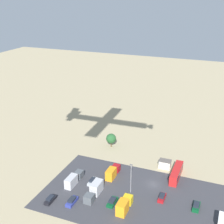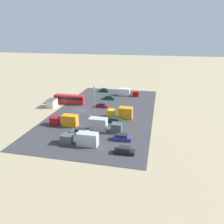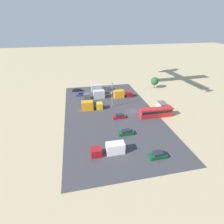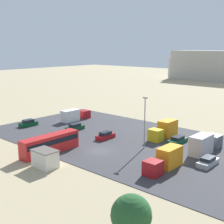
{
  "view_description": "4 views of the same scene",
  "coord_description": "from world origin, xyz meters",
  "px_view_note": "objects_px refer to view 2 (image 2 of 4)",
  "views": [
    {
      "loc": [
        -19.31,
        82.68,
        57.47
      ],
      "look_at": [
        4.12,
        24.93,
        33.15
      ],
      "focal_mm": 50.0,
      "sensor_mm": 36.0,
      "label": 1
    },
    {
      "loc": [
        67.73,
        26.25,
        25.38
      ],
      "look_at": [
        5.43,
        12.41,
        2.12
      ],
      "focal_mm": 35.0,
      "sensor_mm": 36.0,
      "label": 2
    },
    {
      "loc": [
        -55.68,
        20.01,
        30.2
      ],
      "look_at": [
        -4.18,
        8.9,
        2.71
      ],
      "focal_mm": 28.0,
      "sensor_mm": 36.0,
      "label": 3
    },
    {
      "loc": [
        38.28,
        -39.39,
        18.93
      ],
      "look_at": [
        -5.51,
        9.87,
        5.06
      ],
      "focal_mm": 50.0,
      "sensor_mm": 36.0,
      "label": 4
    }
  ],
  "objects_px": {
    "parked_car_3": "(109,98)",
    "parked_truck_0": "(128,92)",
    "bus": "(69,99)",
    "parked_car_6": "(104,90)",
    "parked_car_0": "(102,105)",
    "parked_truck_2": "(82,139)",
    "parked_truck_1": "(103,125)",
    "parked_car_1": "(124,151)",
    "shed_building": "(52,103)",
    "parked_car_2": "(80,132)",
    "parked_truck_3": "(66,120)",
    "parked_truck_4": "(122,113)",
    "parked_car_5": "(122,138)",
    "parked_car_4": "(114,120)"
  },
  "relations": [
    {
      "from": "parked_car_4",
      "to": "parked_truck_4",
      "type": "relative_size",
      "value": 0.61
    },
    {
      "from": "parked_car_0",
      "to": "parked_truck_0",
      "type": "xyz_separation_m",
      "value": [
        -17.28,
        6.75,
        0.72
      ]
    },
    {
      "from": "parked_truck_0",
      "to": "parked_truck_4",
      "type": "distance_m",
      "value": 26.08
    },
    {
      "from": "bus",
      "to": "parked_truck_0",
      "type": "xyz_separation_m",
      "value": [
        -15.7,
        19.75,
        -0.4
      ]
    },
    {
      "from": "bus",
      "to": "parked_truck_2",
      "type": "bearing_deg",
      "value": 27.84
    },
    {
      "from": "parked_truck_0",
      "to": "parked_car_2",
      "type": "bearing_deg",
      "value": -9.4
    },
    {
      "from": "shed_building",
      "to": "parked_truck_0",
      "type": "height_order",
      "value": "parked_truck_0"
    },
    {
      "from": "parked_car_3",
      "to": "parked_truck_0",
      "type": "bearing_deg",
      "value": -40.98
    },
    {
      "from": "bus",
      "to": "parked_truck_4",
      "type": "height_order",
      "value": "parked_truck_4"
    },
    {
      "from": "parked_car_1",
      "to": "parked_truck_0",
      "type": "bearing_deg",
      "value": 7.84
    },
    {
      "from": "parked_car_4",
      "to": "parked_car_5",
      "type": "xyz_separation_m",
      "value": [
        10.9,
        4.28,
        0.07
      ]
    },
    {
      "from": "shed_building",
      "to": "parked_car_0",
      "type": "distance_m",
      "value": 18.02
    },
    {
      "from": "shed_building",
      "to": "parked_truck_0",
      "type": "relative_size",
      "value": 0.49
    },
    {
      "from": "parked_car_0",
      "to": "parked_car_2",
      "type": "relative_size",
      "value": 0.97
    },
    {
      "from": "parked_car_2",
      "to": "parked_truck_0",
      "type": "relative_size",
      "value": 0.53
    },
    {
      "from": "parked_truck_0",
      "to": "parked_truck_1",
      "type": "height_order",
      "value": "parked_truck_1"
    },
    {
      "from": "shed_building",
      "to": "bus",
      "type": "height_order",
      "value": "bus"
    },
    {
      "from": "shed_building",
      "to": "bus",
      "type": "distance_m",
      "value": 6.78
    },
    {
      "from": "parked_car_0",
      "to": "parked_car_3",
      "type": "bearing_deg",
      "value": 177.82
    },
    {
      "from": "parked_car_3",
      "to": "parked_car_6",
      "type": "bearing_deg",
      "value": 23.77
    },
    {
      "from": "parked_car_2",
      "to": "parked_car_5",
      "type": "bearing_deg",
      "value": 83.88
    },
    {
      "from": "parked_truck_3",
      "to": "parked_truck_4",
      "type": "xyz_separation_m",
      "value": [
        -9.4,
        14.68,
        0.12
      ]
    },
    {
      "from": "parked_car_6",
      "to": "parked_truck_3",
      "type": "height_order",
      "value": "parked_truck_3"
    },
    {
      "from": "parked_car_2",
      "to": "parked_truck_2",
      "type": "relative_size",
      "value": 0.5
    },
    {
      "from": "parked_car_0",
      "to": "parked_truck_2",
      "type": "height_order",
      "value": "parked_truck_2"
    },
    {
      "from": "shed_building",
      "to": "parked_car_0",
      "type": "bearing_deg",
      "value": 100.48
    },
    {
      "from": "parked_car_2",
      "to": "parked_truck_3",
      "type": "bearing_deg",
      "value": -125.99
    },
    {
      "from": "shed_building",
      "to": "parked_car_3",
      "type": "xyz_separation_m",
      "value": [
        -13.23,
        18.09,
        -0.72
      ]
    },
    {
      "from": "parked_truck_0",
      "to": "parked_car_1",
      "type": "bearing_deg",
      "value": 7.84
    },
    {
      "from": "parked_car_1",
      "to": "parked_truck_1",
      "type": "relative_size",
      "value": 0.51
    },
    {
      "from": "parked_car_3",
      "to": "parked_truck_2",
      "type": "xyz_separation_m",
      "value": [
        38.01,
        2.27,
        0.82
      ]
    },
    {
      "from": "bus",
      "to": "parked_car_6",
      "type": "height_order",
      "value": "bus"
    },
    {
      "from": "bus",
      "to": "parked_car_4",
      "type": "height_order",
      "value": "bus"
    },
    {
      "from": "bus",
      "to": "parked_car_1",
      "type": "distance_m",
      "value": 41.04
    },
    {
      "from": "parked_car_4",
      "to": "parked_truck_2",
      "type": "bearing_deg",
      "value": 162.83
    },
    {
      "from": "bus",
      "to": "parked_truck_4",
      "type": "relative_size",
      "value": 1.49
    },
    {
      "from": "bus",
      "to": "parked_truck_0",
      "type": "bearing_deg",
      "value": 128.48
    },
    {
      "from": "parked_car_2",
      "to": "parked_truck_1",
      "type": "xyz_separation_m",
      "value": [
        -3.21,
        5.5,
        1.02
      ]
    },
    {
      "from": "parked_car_1",
      "to": "parked_car_4",
      "type": "height_order",
      "value": "parked_car_1"
    },
    {
      "from": "shed_building",
      "to": "parked_truck_3",
      "type": "xyz_separation_m",
      "value": [
        14.84,
        11.88,
        0.14
      ]
    },
    {
      "from": "parked_truck_0",
      "to": "parked_truck_4",
      "type": "height_order",
      "value": "parked_truck_4"
    },
    {
      "from": "parked_car_1",
      "to": "parked_car_5",
      "type": "relative_size",
      "value": 0.96
    },
    {
      "from": "parked_car_3",
      "to": "bus",
      "type": "bearing_deg",
      "value": 122.02
    },
    {
      "from": "parked_truck_0",
      "to": "parked_truck_3",
      "type": "bearing_deg",
      "value": -19.55
    },
    {
      "from": "shed_building",
      "to": "parked_car_3",
      "type": "relative_size",
      "value": 0.92
    },
    {
      "from": "parked_truck_3",
      "to": "parked_truck_4",
      "type": "distance_m",
      "value": 17.43
    },
    {
      "from": "parked_car_0",
      "to": "parked_truck_1",
      "type": "bearing_deg",
      "value": 16.4
    },
    {
      "from": "parked_car_6",
      "to": "parked_truck_4",
      "type": "relative_size",
      "value": 0.55
    },
    {
      "from": "bus",
      "to": "parked_truck_2",
      "type": "relative_size",
      "value": 1.28
    },
    {
      "from": "parked_truck_0",
      "to": "parked_car_5",
      "type": "bearing_deg",
      "value": 6.82
    }
  ]
}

